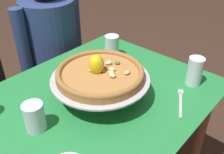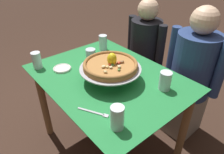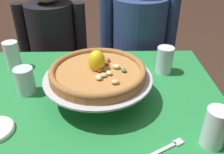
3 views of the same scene
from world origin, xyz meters
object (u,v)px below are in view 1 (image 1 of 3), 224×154
Objects in this scene: pizza_stand at (100,81)px; water_glass_side_left at (35,118)px; pizza at (100,73)px; water_glass_back_right at (112,48)px; water_glass_front_right at (194,72)px; diner_right at (54,58)px; dinner_fork at (181,101)px.

water_glass_side_left reaches higher than pizza_stand.
pizza reaches higher than pizza_stand.
pizza is 0.38m from water_glass_back_right.
water_glass_side_left is (-0.68, 0.31, -0.01)m from water_glass_front_right.
diner_right is at bearing 97.61° from water_glass_front_right.
pizza is 0.31× the size of diner_right.
pizza_stand is 3.32× the size of water_glass_back_right.
dinner_fork is 0.15× the size of diner_right.
pizza is at bearing 66.82° from pizza_stand.
water_glass_side_left is at bearing 155.56° from water_glass_front_right.
water_glass_front_right is at bearing -35.09° from pizza_stand.
water_glass_front_right reaches higher than water_glass_back_right.
water_glass_front_right reaches higher than water_glass_side_left.
diner_right is at bearing 87.75° from dinner_fork.
water_glass_back_right reaches higher than water_glass_side_left.
water_glass_front_right is at bearing -24.44° from water_glass_side_left.
diner_right is at bearing 70.46° from pizza.
water_glass_back_right is at bearing 78.04° from dinner_fork.
pizza_stand is 1.14× the size of pizza.
water_glass_front_right is (0.37, -0.26, -0.02)m from pizza_stand.
pizza_stand reaches higher than dinner_fork.
pizza_stand is 2.37× the size of dinner_fork.
pizza_stand is 0.46m from water_glass_front_right.
pizza is 0.38m from dinner_fork.
water_glass_front_right is 1.20× the size of water_glass_side_left.
water_glass_side_left is 0.87m from diner_right.
dinner_fork is at bearing -33.16° from water_glass_side_left.
water_glass_back_right is at bearing 97.23° from water_glass_front_right.
pizza_stand is at bearing -8.81° from water_glass_side_left.
water_glass_side_left is (-0.62, -0.16, -0.00)m from water_glass_back_right.
diner_right is (-0.07, 0.48, -0.22)m from water_glass_back_right.
pizza_stand is 3.08× the size of water_glass_front_right.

